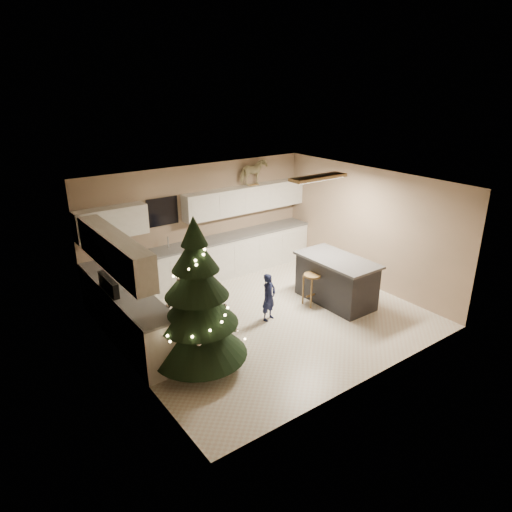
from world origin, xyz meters
name	(u,v)px	position (x,y,z in m)	size (l,w,h in m)	color
ground_plane	(267,316)	(0.00, 0.00, 0.00)	(5.50, 5.50, 0.00)	silver
room_shell	(268,230)	(0.02, 0.00, 1.75)	(5.52, 5.02, 2.61)	tan
cabinetry	(183,265)	(-0.91, 1.65, 0.76)	(5.50, 3.20, 2.00)	white
island	(336,280)	(1.54, -0.31, 0.48)	(0.90, 1.70, 0.95)	black
bar_stool	(312,282)	(1.05, -0.12, 0.50)	(0.35, 0.35, 0.66)	olive
christmas_tree	(198,309)	(-1.85, -0.67, 1.03)	(1.57, 1.51, 2.50)	#3F2816
toddler	(269,297)	(-0.03, -0.11, 0.47)	(0.34, 0.22, 0.93)	#0F1937
rocking_horse	(253,172)	(1.37, 2.32, 2.31)	(0.70, 0.38, 0.59)	olive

